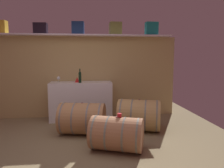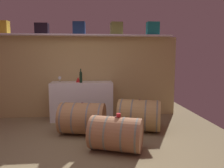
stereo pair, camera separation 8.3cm
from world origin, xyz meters
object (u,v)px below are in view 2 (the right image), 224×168
at_px(toolcase_olive, 116,29).
at_px(wine_glass, 60,78).
at_px(toolcase_navy, 79,28).
at_px(toolcase_teal, 153,29).
at_px(wine_barrel_far, 139,115).
at_px(tasting_cup, 119,115).
at_px(toolcase_yellow, 1,27).
at_px(work_cabinet, 82,101).
at_px(wine_bottle_dark, 81,77).
at_px(wine_barrel_flank, 82,118).
at_px(toolcase_black, 42,29).
at_px(wine_barrel_near, 116,134).
at_px(red_funnel, 78,80).

relative_size(toolcase_olive, wine_glass, 2.22).
bearing_deg(toolcase_navy, toolcase_teal, 2.37).
xyz_separation_m(toolcase_olive, wine_barrel_far, (0.36, -1.13, -1.90)).
height_order(wine_barrel_far, tasting_cup, wine_barrel_far).
bearing_deg(toolcase_yellow, tasting_cup, -34.77).
distance_m(work_cabinet, wine_bottle_dark, 0.62).
relative_size(toolcase_navy, wine_glass, 2.21).
xyz_separation_m(wine_bottle_dark, wine_glass, (-0.53, 0.23, -0.05)).
relative_size(wine_barrel_far, wine_barrel_flank, 1.02).
relative_size(toolcase_black, wine_barrel_far, 0.31).
bearing_deg(toolcase_yellow, wine_bottle_dark, -5.61).
bearing_deg(wine_glass, toolcase_black, 168.03).
bearing_deg(toolcase_black, wine_barrel_near, -51.05).
xyz_separation_m(toolcase_teal, wine_bottle_dark, (-1.80, -0.32, -1.17)).
bearing_deg(wine_glass, toolcase_yellow, 176.41).
height_order(toolcase_teal, wine_bottle_dark, toolcase_teal).
distance_m(wine_barrel_far, wine_barrel_flank, 1.18).
bearing_deg(toolcase_navy, toolcase_black, -177.63).
height_order(red_funnel, wine_barrel_near, red_funnel).
bearing_deg(wine_bottle_dark, red_funnel, 125.74).
bearing_deg(work_cabinet, tasting_cup, -70.14).
distance_m(toolcase_black, tasting_cup, 3.08).
height_order(toolcase_yellow, wine_barrel_near, toolcase_yellow).
bearing_deg(toolcase_navy, toolcase_yellow, -177.63).
bearing_deg(tasting_cup, wine_barrel_near, 180.00).
bearing_deg(toolcase_black, toolcase_olive, 1.58).
bearing_deg(wine_bottle_dark, work_cabinet, 83.94).
xyz_separation_m(work_cabinet, wine_bottle_dark, (-0.01, -0.13, 0.61)).
height_order(toolcase_olive, wine_barrel_flank, toolcase_olive).
xyz_separation_m(toolcase_teal, wine_barrel_flank, (-1.74, -1.22, -1.93)).
distance_m(toolcase_yellow, wine_barrel_near, 3.79).
bearing_deg(wine_barrel_flank, toolcase_black, 141.07).
distance_m(wine_bottle_dark, tasting_cup, 1.93).
distance_m(toolcase_navy, toolcase_teal, 1.84).
xyz_separation_m(wine_glass, wine_barrel_far, (1.77, -1.05, -0.69)).
relative_size(toolcase_navy, work_cabinet, 0.20).
bearing_deg(red_funnel, toolcase_black, 165.82).
bearing_deg(toolcase_teal, toolcase_olive, 178.86).
height_order(toolcase_yellow, toolcase_black, toolcase_yellow).
relative_size(toolcase_olive, wine_bottle_dark, 0.91).
height_order(wine_glass, wine_barrel_far, wine_glass).
height_order(toolcase_olive, wine_barrel_far, toolcase_olive).
bearing_deg(wine_glass, wine_bottle_dark, -23.80).
bearing_deg(wine_barrel_flank, wine_bottle_dark, 106.10).
relative_size(toolcase_black, red_funnel, 2.41).
distance_m(toolcase_black, wine_barrel_near, 3.23).
distance_m(toolcase_teal, wine_barrel_far, 2.29).
bearing_deg(wine_barrel_far, toolcase_black, 169.80).
bearing_deg(red_funnel, toolcase_yellow, 173.18).
bearing_deg(wine_bottle_dark, tasting_cup, -68.35).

